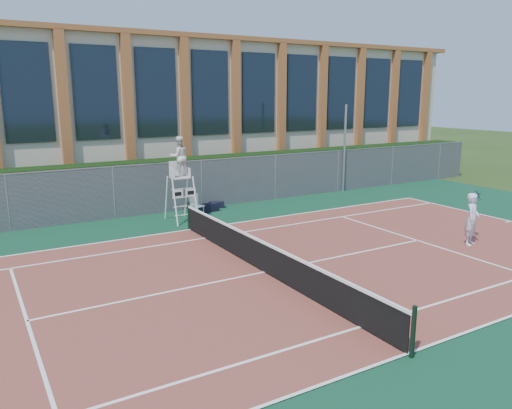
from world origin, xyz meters
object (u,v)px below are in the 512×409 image
steel_pole (344,149)px  tennis_player (472,219)px  plastic_chair (196,203)px  umpire_chair (179,159)px

steel_pole → tennis_player: 10.41m
steel_pole → plastic_chair: size_ratio=4.71×
umpire_chair → tennis_player: (7.35, -8.30, -1.64)m
plastic_chair → tennis_player: 10.84m
plastic_chair → tennis_player: bearing=-52.9°
steel_pole → tennis_player: size_ratio=2.55×
plastic_chair → tennis_player: tennis_player is taller
steel_pole → tennis_player: bearing=-105.2°
steel_pole → umpire_chair: bearing=-170.7°
tennis_player → plastic_chair: bearing=127.1°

